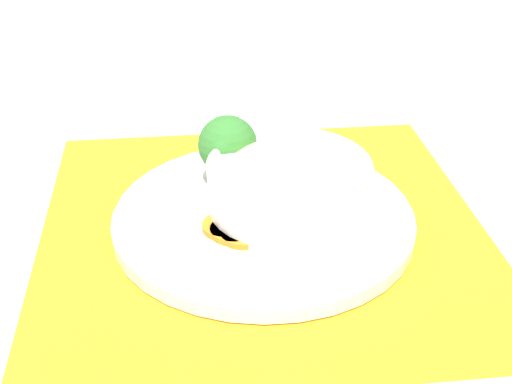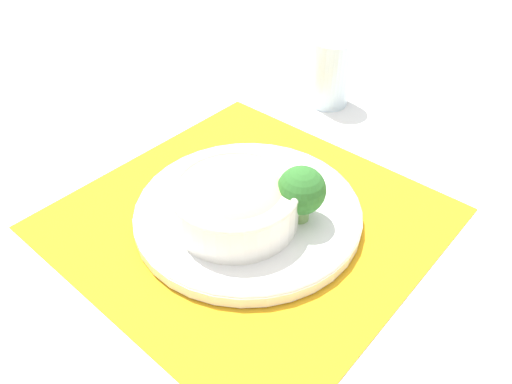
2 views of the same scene
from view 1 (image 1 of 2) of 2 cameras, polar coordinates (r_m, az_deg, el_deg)
ground_plane at (r=0.76m, az=0.59°, el=-2.97°), size 4.00×4.00×0.00m
placemat at (r=0.76m, az=0.59°, el=-2.85°), size 0.51×0.51×0.00m
plate at (r=0.75m, az=0.59°, el=-2.00°), size 0.32×0.32×0.02m
bowl at (r=0.74m, az=2.68°, el=0.82°), size 0.17×0.17×0.07m
broccoli_floret at (r=0.78m, az=-2.29°, el=3.69°), size 0.07×0.07×0.08m
carrot_slice_near at (r=0.72m, az=-2.39°, el=-2.74°), size 0.05×0.05×0.01m
carrot_slice_middle at (r=0.72m, az=-1.75°, el=-3.10°), size 0.05×0.05×0.01m
carrot_slice_far at (r=0.71m, az=-0.97°, el=-3.36°), size 0.05×0.05×0.01m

